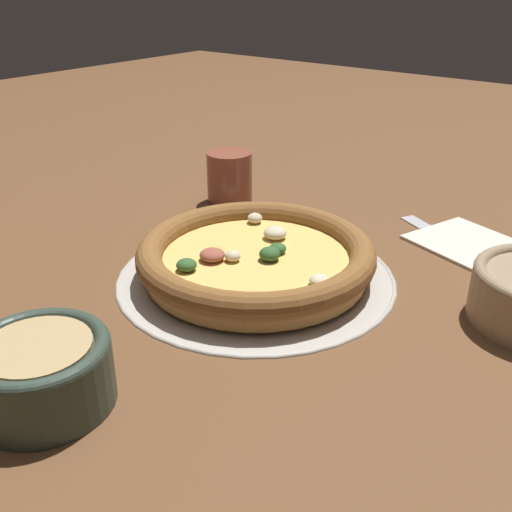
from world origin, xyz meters
The scene contains 7 objects.
ground_plane centered at (0.00, 0.00, 0.00)m, with size 3.00×3.00×0.00m, color brown.
pizza_tray centered at (0.00, 0.00, 0.00)m, with size 0.33×0.33×0.01m.
pizza centered at (0.00, 0.00, 0.03)m, with size 0.28×0.28×0.04m.
bowl_near centered at (0.00, -0.29, 0.03)m, with size 0.12×0.12×0.06m.
drinking_cup centered at (-0.19, 0.18, 0.04)m, with size 0.07×0.07×0.08m.
napkin centered at (0.18, 0.24, 0.00)m, with size 0.19×0.17×0.01m.
fork centered at (0.13, 0.25, 0.00)m, with size 0.18×0.11×0.00m.
Camera 1 is at (0.39, -0.50, 0.34)m, focal length 42.00 mm.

